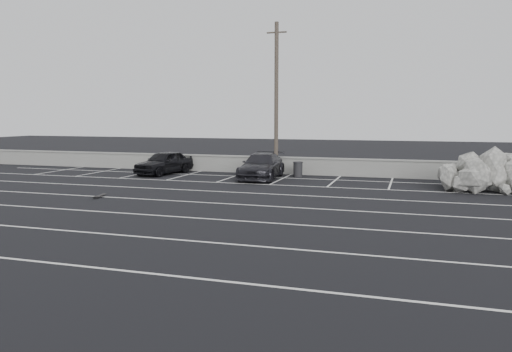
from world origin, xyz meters
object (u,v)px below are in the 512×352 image
(car_right, at_px, (262,166))
(skateboard, at_px, (99,196))
(riprap_pile, at_px, (491,180))
(car_left, at_px, (164,162))
(utility_pole, at_px, (276,99))
(trash_bin, at_px, (298,169))

(car_right, distance_m, skateboard, 9.91)
(car_right, height_order, riprap_pile, riprap_pile)
(car_left, relative_size, utility_pole, 0.47)
(trash_bin, bearing_deg, riprap_pile, -15.91)
(car_left, bearing_deg, utility_pole, 24.96)
(utility_pole, xyz_separation_m, trash_bin, (1.47, -0.50, -4.11))
(car_left, distance_m, trash_bin, 8.24)
(utility_pole, bearing_deg, skateboard, -116.36)
(trash_bin, relative_size, skateboard, 1.12)
(riprap_pile, xyz_separation_m, skateboard, (-16.61, -7.11, -0.47))
(car_left, bearing_deg, trash_bin, 19.32)
(utility_pole, distance_m, trash_bin, 4.39)
(car_left, distance_m, riprap_pile, 18.23)
(skateboard, bearing_deg, car_right, 56.35)
(trash_bin, relative_size, riprap_pile, 0.19)
(car_left, relative_size, skateboard, 5.30)
(car_left, height_order, car_right, car_left)
(car_right, distance_m, riprap_pile, 11.89)
(trash_bin, bearing_deg, utility_pole, 161.23)
(utility_pole, bearing_deg, trash_bin, -18.77)
(utility_pole, bearing_deg, car_left, -167.19)
(trash_bin, height_order, riprap_pile, riprap_pile)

